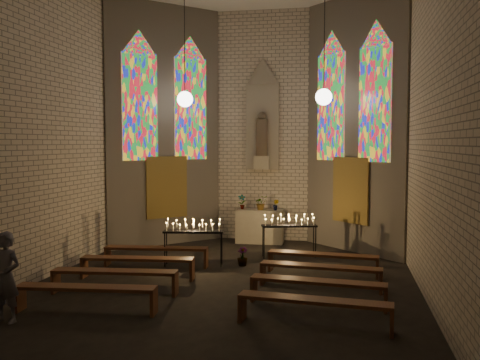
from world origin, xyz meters
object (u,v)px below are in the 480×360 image
Objects in this scene: aisle_flower_pot at (242,257)px; visitor at (6,277)px; votive_stand_right at (289,223)px; votive_stand_left at (193,228)px; altar at (260,226)px.

aisle_flower_pot is 5.73m from visitor.
visitor is at bearing -139.61° from votive_stand_right.
votive_stand_left is 4.96m from visitor.
votive_stand_left is at bearing 73.15° from visitor.
votive_stand_right reaches higher than aisle_flower_pot.
visitor is (-3.08, -7.82, 0.26)m from altar.
altar reaches higher than aisle_flower_pot.
visitor is (-1.94, -4.56, -0.16)m from votive_stand_left.
votive_stand_right is at bearing -60.17° from altar.
aisle_flower_pot is 0.31× the size of votive_stand_right.
visitor is (-4.14, -5.97, -0.15)m from votive_stand_right.
altar is 3.06m from aisle_flower_pot.
aisle_flower_pot is 0.30× the size of votive_stand_left.
votive_stand_left is (-1.13, -3.26, 0.42)m from altar.
visitor reaches higher than aisle_flower_pot.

